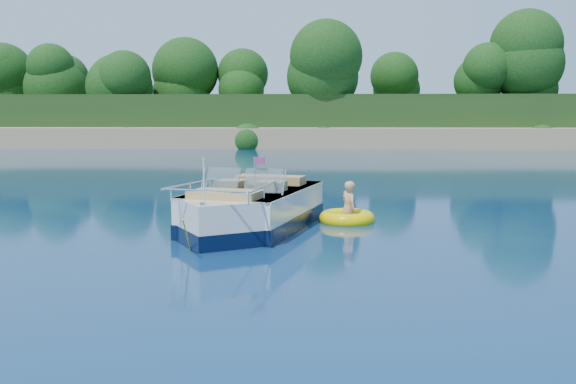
{
  "coord_description": "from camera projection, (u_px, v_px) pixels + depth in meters",
  "views": [
    {
      "loc": [
        -0.56,
        -11.49,
        2.64
      ],
      "look_at": [
        -1.17,
        2.87,
        0.85
      ],
      "focal_mm": 40.0,
      "sensor_mm": 36.0,
      "label": 1
    }
  ],
  "objects": [
    {
      "name": "ground",
      "position": [
        346.0,
        258.0,
        11.69
      ],
      "size": [
        160.0,
        160.0,
        0.0
      ],
      "primitive_type": "plane",
      "color": "#0B1F4F",
      "rests_on": "ground"
    },
    {
      "name": "shoreline",
      "position": [
        320.0,
        126.0,
        74.79
      ],
      "size": [
        170.0,
        59.0,
        6.0
      ],
      "color": "tan",
      "rests_on": "ground"
    },
    {
      "name": "treeline",
      "position": [
        323.0,
        76.0,
        51.66
      ],
      "size": [
        150.0,
        7.12,
        8.19
      ],
      "color": "black",
      "rests_on": "ground"
    },
    {
      "name": "motorboat",
      "position": [
        249.0,
        213.0,
        14.4
      ],
      "size": [
        3.18,
        6.01,
        2.04
      ],
      "rotation": [
        0.0,
        0.0,
        -0.26
      ],
      "color": "silver",
      "rests_on": "ground"
    },
    {
      "name": "tow_tube",
      "position": [
        347.0,
        218.0,
        15.54
      ],
      "size": [
        1.39,
        1.39,
        0.36
      ],
      "rotation": [
        0.0,
        0.0,
        -0.03
      ],
      "color": "#FFE100",
      "rests_on": "ground"
    },
    {
      "name": "boy",
      "position": [
        347.0,
        222.0,
        15.58
      ],
      "size": [
        0.7,
        0.82,
        1.48
      ],
      "primitive_type": "imported",
      "rotation": [
        0.0,
        -0.17,
        2.15
      ],
      "color": "tan",
      "rests_on": "ground"
    }
  ]
}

